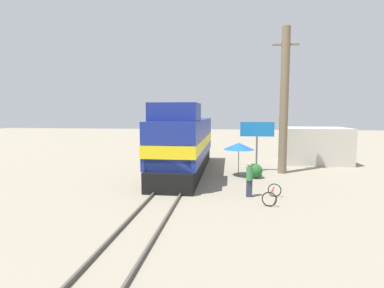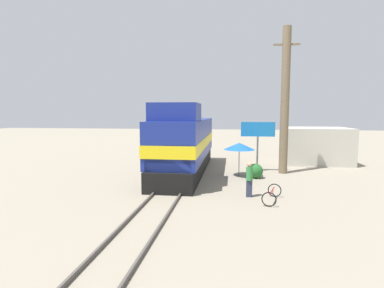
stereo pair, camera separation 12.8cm
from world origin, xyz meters
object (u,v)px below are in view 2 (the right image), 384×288
locomotive (185,144)px  person_bystander (249,178)px  bicycle (272,194)px  vendor_umbrella (239,146)px  utility_pole (285,101)px  billboard_sign (258,133)px

locomotive → person_bystander: 7.17m
locomotive → bicycle: 8.46m
vendor_umbrella → utility_pole: bearing=26.4°
locomotive → billboard_sign: locomotive is taller
person_bystander → bicycle: size_ratio=0.93×
vendor_umbrella → person_bystander: (0.42, -4.99, -1.08)m
locomotive → vendor_umbrella: 3.90m
utility_pole → vendor_umbrella: size_ratio=4.44×
person_bystander → vendor_umbrella: bearing=94.8°
bicycle → billboard_sign: bearing=-73.4°
billboard_sign → bicycle: 7.98m
utility_pole → vendor_umbrella: bearing=-153.6°
utility_pole → vendor_umbrella: (-3.15, -1.56, -3.07)m
locomotive → vendor_umbrella: bearing=-10.0°
person_bystander → bicycle: (1.06, -0.68, -0.64)m
utility_pole → person_bystander: size_ratio=5.63×
locomotive → person_bystander: locomotive is taller
utility_pole → bicycle: size_ratio=5.25×
utility_pole → bicycle: utility_pole is taller
billboard_sign → person_bystander: 7.21m
billboard_sign → bicycle: billboard_sign is taller
billboard_sign → bicycle: size_ratio=1.87×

